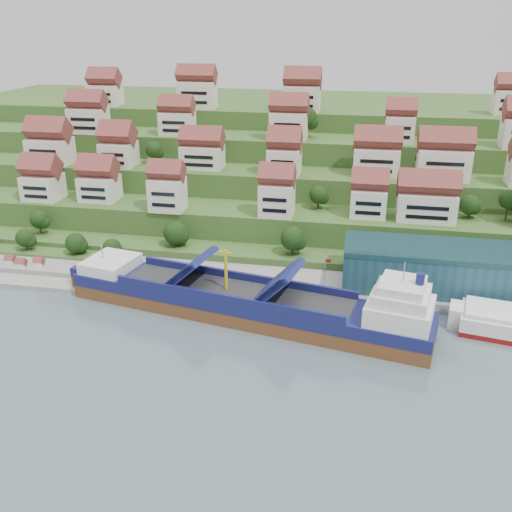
# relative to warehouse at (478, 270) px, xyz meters

# --- Properties ---
(ground) EXTENTS (300.00, 300.00, 0.00)m
(ground) POSITION_rel_warehouse_xyz_m (-52.00, -17.00, -7.20)
(ground) COLOR slate
(ground) RESTS_ON ground
(quay) EXTENTS (180.00, 14.00, 2.20)m
(quay) POSITION_rel_warehouse_xyz_m (-32.00, -2.00, -6.10)
(quay) COLOR gray
(quay) RESTS_ON ground
(pebble_beach) EXTENTS (45.00, 20.00, 1.00)m
(pebble_beach) POSITION_rel_warehouse_xyz_m (-110.00, -5.00, -6.70)
(pebble_beach) COLOR gray
(pebble_beach) RESTS_ON ground
(hillside) EXTENTS (260.00, 128.00, 31.00)m
(hillside) POSITION_rel_warehouse_xyz_m (-52.00, 86.55, 3.46)
(hillside) COLOR #2D4C1E
(hillside) RESTS_ON ground
(hillside_village) EXTENTS (154.00, 65.18, 29.09)m
(hillside_village) POSITION_rel_warehouse_xyz_m (-50.88, 41.58, 16.36)
(hillside_village) COLOR silver
(hillside_village) RESTS_ON ground
(hillside_trees) EXTENTS (140.18, 60.23, 31.72)m
(hillside_trees) POSITION_rel_warehouse_xyz_m (-65.20, 24.39, 7.85)
(hillside_trees) COLOR #1B3812
(hillside_trees) RESTS_ON ground
(warehouse) EXTENTS (60.00, 15.00, 10.00)m
(warehouse) POSITION_rel_warehouse_xyz_m (0.00, 0.00, 0.00)
(warehouse) COLOR #204959
(warehouse) RESTS_ON quay
(flagpole) EXTENTS (1.28, 0.16, 8.00)m
(flagpole) POSITION_rel_warehouse_xyz_m (-33.89, -7.00, -0.32)
(flagpole) COLOR gray
(flagpole) RESTS_ON quay
(beach_huts) EXTENTS (14.40, 3.70, 2.20)m
(beach_huts) POSITION_rel_warehouse_xyz_m (-112.00, -6.25, -5.10)
(beach_huts) COLOR white
(beach_huts) RESTS_ON pebble_beach
(cargo_ship) EXTENTS (80.61, 27.28, 17.70)m
(cargo_ship) POSITION_rel_warehouse_xyz_m (-48.21, -18.40, -3.84)
(cargo_ship) COLOR brown
(cargo_ship) RESTS_ON ground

